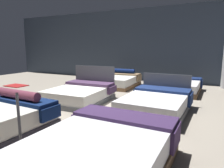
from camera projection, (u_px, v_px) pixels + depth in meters
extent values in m
cube|color=gray|center=(115.00, 107.00, 5.63)|extent=(18.00, 18.00, 0.02)
cube|color=#333D4C|center=(160.00, 45.00, 9.59)|extent=(18.00, 0.06, 3.50)
cube|color=#0D204D|center=(22.00, 100.00, 4.26)|extent=(1.62, 0.56, 0.07)
cube|color=#0D204D|center=(51.00, 113.00, 3.89)|extent=(0.09, 0.49, 0.25)
cylinder|color=brown|center=(18.00, 94.00, 4.17)|extent=(1.15, 0.23, 0.18)
cube|color=brown|center=(100.00, 165.00, 2.65)|extent=(1.65, 2.15, 0.20)
cube|color=silver|center=(99.00, 147.00, 2.61)|extent=(1.59, 2.09, 0.30)
cube|color=#3B274E|center=(124.00, 116.00, 3.25)|extent=(1.62, 0.55, 0.05)
cube|color=#3B274E|center=(82.00, 119.00, 3.65)|extent=(0.06, 0.54, 0.32)
cube|color=#3B274E|center=(176.00, 137.00, 2.91)|extent=(0.06, 0.54, 0.32)
cube|color=#4C4E53|center=(79.00, 100.00, 6.15)|extent=(1.65, 1.99, 0.12)
cube|color=white|center=(79.00, 93.00, 6.11)|extent=(1.59, 1.92, 0.30)
cube|color=#4C4E53|center=(94.00, 81.00, 6.93)|extent=(1.48, 0.11, 1.01)
cube|color=#48304F|center=(90.00, 83.00, 6.66)|extent=(1.57, 0.62, 0.08)
cube|color=#48304F|center=(70.00, 86.00, 7.01)|extent=(0.11, 0.56, 0.21)
cube|color=#48304F|center=(112.00, 90.00, 6.37)|extent=(0.11, 0.56, 0.21)
cube|color=#515157|center=(155.00, 110.00, 5.09)|extent=(1.50, 2.12, 0.15)
cube|color=silver|center=(156.00, 102.00, 5.05)|extent=(1.44, 2.06, 0.29)
cube|color=#515157|center=(166.00, 89.00, 5.93)|extent=(1.37, 0.07, 0.86)
cube|color=navy|center=(163.00, 89.00, 5.63)|extent=(1.45, 0.64, 0.07)
cube|color=navy|center=(138.00, 93.00, 6.00)|extent=(0.08, 0.61, 0.31)
cube|color=navy|center=(191.00, 99.00, 5.33)|extent=(0.08, 0.61, 0.31)
cube|color=brown|center=(117.00, 85.00, 8.66)|extent=(1.59, 2.08, 0.13)
cube|color=white|center=(117.00, 80.00, 8.62)|extent=(1.53, 2.01, 0.29)
cube|color=#886D4D|center=(123.00, 74.00, 9.21)|extent=(1.51, 0.65, 0.06)
cube|color=#886D4D|center=(108.00, 76.00, 9.54)|extent=(0.08, 0.59, 0.24)
cube|color=#886D4D|center=(139.00, 78.00, 8.93)|extent=(0.08, 0.59, 0.24)
cylinder|color=navy|center=(124.00, 71.00, 9.24)|extent=(1.03, 0.23, 0.19)
cube|color=#4F3927|center=(176.00, 90.00, 7.56)|extent=(1.65, 2.02, 0.17)
cube|color=silver|center=(176.00, 84.00, 7.52)|extent=(1.58, 1.96, 0.24)
cube|color=#11214D|center=(180.00, 78.00, 8.11)|extent=(1.61, 0.56, 0.06)
cube|color=#11214D|center=(160.00, 81.00, 8.51)|extent=(0.06, 0.54, 0.32)
cube|color=#11214D|center=(202.00, 84.00, 7.77)|extent=(0.06, 0.54, 0.32)
cylinder|color=#3F3F44|center=(22.00, 159.00, 2.96)|extent=(0.24, 0.24, 0.02)
cylinder|color=#3F3F44|center=(20.00, 127.00, 2.87)|extent=(0.04, 0.04, 0.99)
cube|color=#B21E1E|center=(16.00, 86.00, 2.77)|extent=(0.28, 0.20, 0.01)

